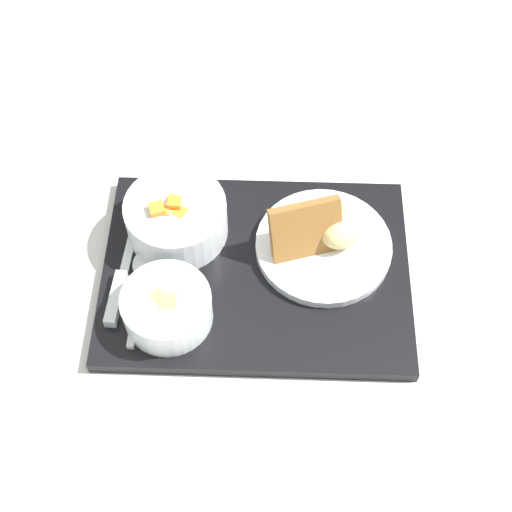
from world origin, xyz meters
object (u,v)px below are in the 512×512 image
(spoon, at_px, (141,280))
(knife, at_px, (119,286))
(bowl_soup, at_px, (167,306))
(bowl_salad, at_px, (176,217))
(plate_main, at_px, (324,240))

(spoon, bearing_deg, knife, 112.48)
(bowl_soup, height_order, knife, bowl_soup)
(spoon, bearing_deg, bowl_salad, -24.81)
(plate_main, height_order, spoon, plate_main)
(bowl_soup, bearing_deg, spoon, 126.15)
(bowl_salad, distance_m, knife, 0.12)
(bowl_salad, bearing_deg, knife, -129.21)
(bowl_soup, bearing_deg, bowl_salad, 86.91)
(plate_main, bearing_deg, bowl_soup, -153.65)
(knife, height_order, spoon, knife)
(bowl_salad, bearing_deg, bowl_soup, -93.09)
(knife, bearing_deg, bowl_salad, -31.56)
(bowl_soup, distance_m, knife, 0.08)
(bowl_soup, xyz_separation_m, knife, (-0.07, 0.04, -0.02))
(plate_main, xyz_separation_m, spoon, (-0.25, -0.05, -0.01))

